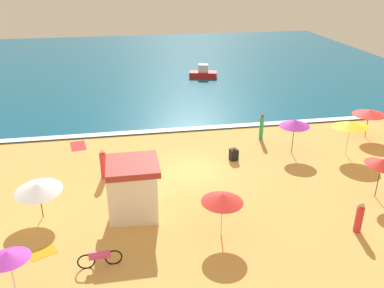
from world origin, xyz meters
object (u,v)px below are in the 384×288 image
object	(u,v)px
beach_umbrella_3	(222,198)
beachgoer_0	(104,165)
beach_umbrella_4	(369,112)
beachgoer_2	(234,154)
lifeguard_cabana	(134,188)
beach_umbrella_5	(382,162)
small_boat_0	(203,73)
beach_umbrella_1	(38,187)
beach_umbrella_8	(8,256)
beachgoer_3	(359,218)
parked_bicycle	(100,259)
beachgoer_5	(261,127)
beach_umbrella_7	(350,124)
beach_umbrella_0	(295,123)

from	to	relation	value
beach_umbrella_3	beachgoer_0	world-z (taller)	beach_umbrella_3
beach_umbrella_4	beachgoer_2	distance (m)	10.52
lifeguard_cabana	beach_umbrella_3	world-z (taller)	lifeguard_cabana
beach_umbrella_5	small_boat_0	size ratio (longest dim) A/B	0.77
beach_umbrella_1	small_boat_0	size ratio (longest dim) A/B	0.85
beach_umbrella_8	beachgoer_0	bearing A→B (deg)	70.90
beachgoer_3	beachgoer_2	bearing A→B (deg)	113.79
beach_umbrella_3	beachgoer_2	distance (m)	7.99
parked_bicycle	beachgoer_0	size ratio (longest dim) A/B	1.03
small_boat_0	beach_umbrella_8	bearing A→B (deg)	-113.87
parked_bicycle	beachgoer_5	distance (m)	15.68
beach_umbrella_4	lifeguard_cabana	bearing A→B (deg)	-157.65
beach_umbrella_8	beachgoer_3	size ratio (longest dim) A/B	1.37
beach_umbrella_7	beachgoer_0	bearing A→B (deg)	-178.44
beach_umbrella_8	beachgoer_3	world-z (taller)	beach_umbrella_8
lifeguard_cabana	beach_umbrella_5	size ratio (longest dim) A/B	1.16
beach_umbrella_3	beach_umbrella_4	xyz separation A→B (m)	(12.85, 9.31, -0.07)
beach_umbrella_3	small_boat_0	bearing A→B (deg)	80.26
parked_bicycle	beachgoer_2	distance (m)	11.74
beach_umbrella_1	beach_umbrella_4	world-z (taller)	beach_umbrella_4
beachgoer_3	beach_umbrella_8	bearing A→B (deg)	-174.22
parked_bicycle	beachgoer_0	world-z (taller)	beachgoer_0
beach_umbrella_0	beachgoer_5	distance (m)	3.04
beach_umbrella_1	beach_umbrella_4	xyz separation A→B (m)	(21.11, 6.41, 0.21)
lifeguard_cabana	small_boat_0	world-z (taller)	lifeguard_cabana
beach_umbrella_4	beach_umbrella_8	size ratio (longest dim) A/B	1.29
beach_umbrella_3	beachgoer_0	bearing A→B (deg)	129.70
beachgoer_2	lifeguard_cabana	bearing A→B (deg)	-142.46
beach_umbrella_3	beachgoer_0	xyz separation A→B (m)	(-5.36, 6.46, -1.12)
beach_umbrella_4	beachgoer_2	bearing A→B (deg)	-169.36
beach_umbrella_5	small_boat_0	world-z (taller)	beach_umbrella_5
lifeguard_cabana	beach_umbrella_7	size ratio (longest dim) A/B	0.88
beachgoer_3	lifeguard_cabana	bearing A→B (deg)	161.66
beach_umbrella_7	parked_bicycle	xyz separation A→B (m)	(-15.37, -8.08, -1.73)
beach_umbrella_1	beachgoer_5	bearing A→B (deg)	28.19
beach_umbrella_3	beach_umbrella_4	distance (m)	15.87
beach_umbrella_3	beachgoer_2	world-z (taller)	beach_umbrella_3
beachgoer_0	beach_umbrella_7	bearing A→B (deg)	1.56
beach_umbrella_1	beachgoer_0	size ratio (longest dim) A/B	1.51
beachgoer_0	beachgoer_2	world-z (taller)	beachgoer_0
lifeguard_cabana	small_boat_0	size ratio (longest dim) A/B	0.89
beach_umbrella_5	beach_umbrella_8	bearing A→B (deg)	-166.51
beach_umbrella_8	beachgoer_2	xyz separation A→B (m)	(11.03, 9.73, -1.50)
beachgoer_2	small_boat_0	world-z (taller)	small_boat_0
beach_umbrella_7	beachgoer_5	bearing A→B (deg)	144.28
beach_umbrella_1	lifeguard_cabana	bearing A→B (deg)	-5.50
beach_umbrella_0	beachgoer_5	xyz separation A→B (m)	(-1.26, 2.50, -1.19)
lifeguard_cabana	beachgoer_5	distance (m)	11.99
beach_umbrella_1	beachgoer_3	size ratio (longest dim) A/B	1.72
small_boat_0	beachgoer_3	bearing A→B (deg)	-86.77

